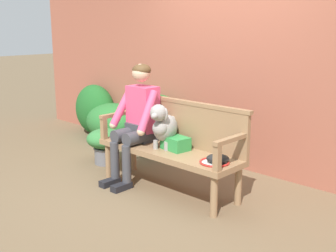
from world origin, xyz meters
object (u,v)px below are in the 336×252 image
(sports_bag, at_px, (176,143))
(garden_bench, at_px, (168,154))
(potted_plant, at_px, (105,143))
(dog_on_bench, at_px, (164,126))
(tennis_racket, at_px, (215,161))
(person_seated, at_px, (137,118))
(baseball_glove, at_px, (218,159))

(sports_bag, bearing_deg, garden_bench, -154.93)
(sports_bag, xyz_separation_m, potted_plant, (-1.29, 0.07, -0.26))
(garden_bench, height_order, dog_on_bench, dog_on_bench)
(garden_bench, height_order, sports_bag, sports_bag)
(dog_on_bench, height_order, tennis_racket, dog_on_bench)
(person_seated, xyz_separation_m, baseball_glove, (1.14, -0.01, -0.22))
(baseball_glove, bearing_deg, garden_bench, 143.61)
(person_seated, height_order, potted_plant, person_seated)
(dog_on_bench, relative_size, sports_bag, 1.77)
(dog_on_bench, distance_m, sports_bag, 0.23)
(sports_bag, relative_size, potted_plant, 0.59)
(dog_on_bench, bearing_deg, baseball_glove, -0.91)
(garden_bench, xyz_separation_m, tennis_racket, (0.64, -0.02, 0.07))
(baseball_glove, xyz_separation_m, potted_plant, (-1.89, 0.13, -0.23))
(dog_on_bench, xyz_separation_m, sports_bag, (0.13, 0.05, -0.18))
(dog_on_bench, xyz_separation_m, potted_plant, (-1.16, 0.12, -0.44))
(person_seated, xyz_separation_m, dog_on_bench, (0.41, 0.00, -0.02))
(dog_on_bench, height_order, sports_bag, dog_on_bench)
(baseball_glove, bearing_deg, tennis_racket, 137.58)
(person_seated, bearing_deg, dog_on_bench, 0.35)
(sports_bag, bearing_deg, dog_on_bench, -159.47)
(person_seated, height_order, sports_bag, person_seated)
(sports_bag, bearing_deg, potted_plant, 176.86)
(person_seated, distance_m, dog_on_bench, 0.41)
(dog_on_bench, bearing_deg, sports_bag, 20.53)
(garden_bench, relative_size, baseball_glove, 7.79)
(tennis_racket, xyz_separation_m, baseball_glove, (0.04, -0.01, 0.04))
(garden_bench, relative_size, dog_on_bench, 3.45)
(tennis_racket, distance_m, baseball_glove, 0.05)
(sports_bag, bearing_deg, baseball_glove, -5.68)
(baseball_glove, relative_size, potted_plant, 0.46)
(person_seated, distance_m, baseball_glove, 1.16)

